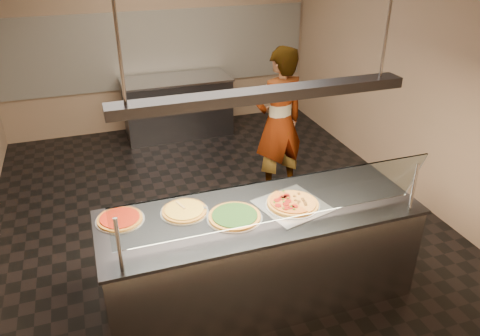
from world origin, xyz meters
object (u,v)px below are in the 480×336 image
object	(u,v)px
heat_lamp_housing	(264,95)
half_pizza_sausage	(303,201)
pizza_cheese	(184,210)
pizza_tomato	(120,218)
perforated_tray	(292,205)
prep_table	(178,106)
serving_counter	(260,255)
pizza_spatula	(187,206)
sneeze_guard	(278,201)
pizza_spinach	(234,216)
half_pizza_pepperoni	(281,204)
worker	(279,123)

from	to	relation	value
heat_lamp_housing	half_pizza_sausage	bearing A→B (deg)	-1.32
half_pizza_sausage	pizza_cheese	bearing A→B (deg)	168.31
pizza_tomato	heat_lamp_housing	distance (m)	1.54
perforated_tray	prep_table	size ratio (longest dim) A/B	0.38
half_pizza_sausage	perforated_tray	bearing A→B (deg)	179.42
perforated_tray	half_pizza_sausage	world-z (taller)	half_pizza_sausage
serving_counter	perforated_tray	bearing A→B (deg)	-1.59
serving_counter	pizza_cheese	bearing A→B (deg)	162.03
pizza_spatula	perforated_tray	bearing A→B (deg)	-15.59
sneeze_guard	pizza_cheese	size ratio (longest dim) A/B	6.12
pizza_spatula	heat_lamp_housing	size ratio (longest dim) A/B	0.10
pizza_spinach	pizza_tomato	size ratio (longest dim) A/B	1.16
sneeze_guard	half_pizza_pepperoni	xyz separation A→B (m)	(0.18, 0.34, -0.26)
half_pizza_pepperoni	half_pizza_sausage	xyz separation A→B (m)	(0.21, -0.00, -0.01)
pizza_spatula	serving_counter	bearing A→B (deg)	-21.98
half_pizza_sausage	pizza_spatula	world-z (taller)	half_pizza_sausage
serving_counter	pizza_cheese	xyz separation A→B (m)	(-0.61, 0.20, 0.48)
pizza_spinach	pizza_spatula	bearing A→B (deg)	142.80
pizza_tomato	heat_lamp_housing	bearing A→B (deg)	-12.32
pizza_spatula	prep_table	world-z (taller)	pizza_spatula
half_pizza_pepperoni	pizza_cheese	size ratio (longest dim) A/B	1.18
pizza_spinach	worker	world-z (taller)	worker
pizza_spinach	prep_table	bearing A→B (deg)	84.72
pizza_spinach	pizza_cheese	world-z (taller)	pizza_spinach
pizza_spinach	half_pizza_sausage	bearing A→B (deg)	1.21
serving_counter	prep_table	xyz separation A→B (m)	(0.13, 3.98, 0.00)
pizza_tomato	prep_table	xyz separation A→B (m)	(1.26, 3.74, -0.48)
pizza_spinach	pizza_cheese	bearing A→B (deg)	149.19
sneeze_guard	prep_table	distance (m)	4.40
serving_counter	pizza_cheese	world-z (taller)	pizza_cheese
half_pizza_sausage	half_pizza_pepperoni	bearing A→B (deg)	179.72
pizza_spinach	serving_counter	bearing A→B (deg)	5.29
pizza_spinach	pizza_tomato	xyz separation A→B (m)	(-0.89, 0.27, -0.00)
sneeze_guard	half_pizza_pepperoni	size ratio (longest dim) A/B	5.20
perforated_tray	pizza_spinach	size ratio (longest dim) A/B	1.39
sneeze_guard	pizza_spinach	size ratio (longest dim) A/B	5.38
perforated_tray	serving_counter	bearing A→B (deg)	178.41
sneeze_guard	worker	bearing A→B (deg)	66.25
half_pizza_sausage	pizza_spatula	distance (m)	1.00
half_pizza_sausage	pizza_cheese	size ratio (longest dim) A/B	1.18
heat_lamp_housing	serving_counter	bearing A→B (deg)	0.00
prep_table	pizza_spatula	bearing A→B (deg)	-100.67
serving_counter	perforated_tray	xyz separation A→B (m)	(0.29, -0.01, 0.47)
half_pizza_pepperoni	pizza_tomato	size ratio (longest dim) A/B	1.20
pizza_spinach	prep_table	world-z (taller)	pizza_spinach
pizza_cheese	heat_lamp_housing	world-z (taller)	heat_lamp_housing
worker	half_pizza_sausage	bearing A→B (deg)	60.97
pizza_cheese	heat_lamp_housing	xyz separation A→B (m)	(0.61, -0.20, 1.01)
sneeze_guard	pizza_cheese	world-z (taller)	sneeze_guard
half_pizza_sausage	pizza_spinach	xyz separation A→B (m)	(-0.63, -0.01, -0.01)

